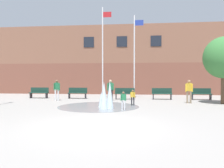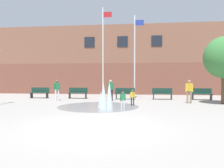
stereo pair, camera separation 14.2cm
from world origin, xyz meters
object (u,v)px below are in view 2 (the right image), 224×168
(flagpole_right, at_px, (135,54))
(park_bench_under_right_flagpole, at_px, (125,93))
(flagpole_left, at_px, (103,50))
(child_in_fountain, at_px, (123,99))
(park_bench_center, at_px, (78,93))
(adult_in_red, at_px, (111,88))
(child_running, at_px, (133,96))
(adult_near_bench, at_px, (189,90))
(park_bench_far_right, at_px, (202,94))
(park_bench_near_trashcan, at_px, (162,93))
(teen_by_trashcan, at_px, (57,88))
(park_bench_under_left_flagpole, at_px, (40,92))
(street_tree_near_building, at_px, (224,58))

(flagpole_right, bearing_deg, park_bench_under_right_flagpole, -137.68)
(flagpole_left, bearing_deg, child_in_fountain, -72.20)
(park_bench_center, height_order, adult_in_red, adult_in_red)
(child_running, bearing_deg, flagpole_left, -125.02)
(park_bench_center, height_order, adult_near_bench, adult_near_bench)
(park_bench_center, height_order, park_bench_far_right, same)
(park_bench_near_trashcan, distance_m, adult_near_bench, 3.00)
(park_bench_center, height_order, flagpole_right, flagpole_right)
(child_in_fountain, relative_size, adult_in_red, 0.62)
(adult_in_red, distance_m, child_running, 3.16)
(child_in_fountain, xyz_separation_m, flagpole_right, (0.59, 6.54, 3.14))
(teen_by_trashcan, height_order, child_running, teen_by_trashcan)
(park_bench_center, bearing_deg, park_bench_far_right, 0.16)
(child_in_fountain, xyz_separation_m, child_running, (0.49, 1.86, 0.00))
(child_running, bearing_deg, park_bench_center, -105.73)
(child_in_fountain, relative_size, flagpole_right, 0.14)
(park_bench_under_left_flagpole, height_order, flagpole_left, flagpole_left)
(adult_in_red, distance_m, flagpole_left, 3.88)
(park_bench_near_trashcan, bearing_deg, flagpole_left, 173.77)
(park_bench_under_right_flagpole, height_order, adult_in_red, adult_in_red)
(flagpole_left, bearing_deg, adult_in_red, -66.91)
(park_bench_under_right_flagpole, relative_size, adult_near_bench, 1.01)
(park_bench_far_right, height_order, street_tree_near_building, street_tree_near_building)
(park_bench_center, xyz_separation_m, child_running, (4.68, -4.18, 0.10))
(park_bench_under_left_flagpole, height_order, child_running, child_running)
(child_in_fountain, relative_size, street_tree_near_building, 0.22)
(park_bench_far_right, height_order, adult_in_red, adult_in_red)
(flagpole_left, xyz_separation_m, flagpole_right, (2.69, 0.00, -0.39))
(park_bench_near_trashcan, distance_m, adult_in_red, 4.31)
(park_bench_under_right_flagpole, xyz_separation_m, flagpole_left, (-1.89, 0.72, 3.62))
(child_in_fountain, height_order, adult_in_red, adult_in_red)
(teen_by_trashcan, bearing_deg, park_bench_near_trashcan, 62.22)
(park_bench_near_trashcan, relative_size, flagpole_left, 0.21)
(park_bench_under_left_flagpole, distance_m, park_bench_far_right, 13.40)
(park_bench_center, relative_size, park_bench_far_right, 1.00)
(park_bench_under_right_flagpole, relative_size, park_bench_near_trashcan, 1.00)
(adult_near_bench, distance_m, adult_in_red, 5.61)
(flagpole_left, bearing_deg, adult_near_bench, -25.82)
(street_tree_near_building, bearing_deg, teen_by_trashcan, 175.50)
(park_bench_under_left_flagpole, xyz_separation_m, street_tree_near_building, (14.01, -2.73, 2.59))
(park_bench_near_trashcan, xyz_separation_m, teen_by_trashcan, (-8.11, -1.79, 0.45))
(park_bench_under_left_flagpole, distance_m, teen_by_trashcan, 2.91)
(adult_in_red, bearing_deg, adult_near_bench, -132.34)
(park_bench_near_trashcan, bearing_deg, park_bench_under_right_flagpole, -176.37)
(flagpole_right, bearing_deg, flagpole_left, 180.00)
(adult_near_bench, relative_size, flagpole_right, 0.23)
(park_bench_near_trashcan, xyz_separation_m, adult_near_bench, (1.51, -2.56, 0.45))
(park_bench_center, relative_size, teen_by_trashcan, 1.01)
(adult_in_red, xyz_separation_m, flagpole_right, (1.81, 2.05, 2.78))
(park_bench_under_right_flagpole, relative_size, child_running, 1.62)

